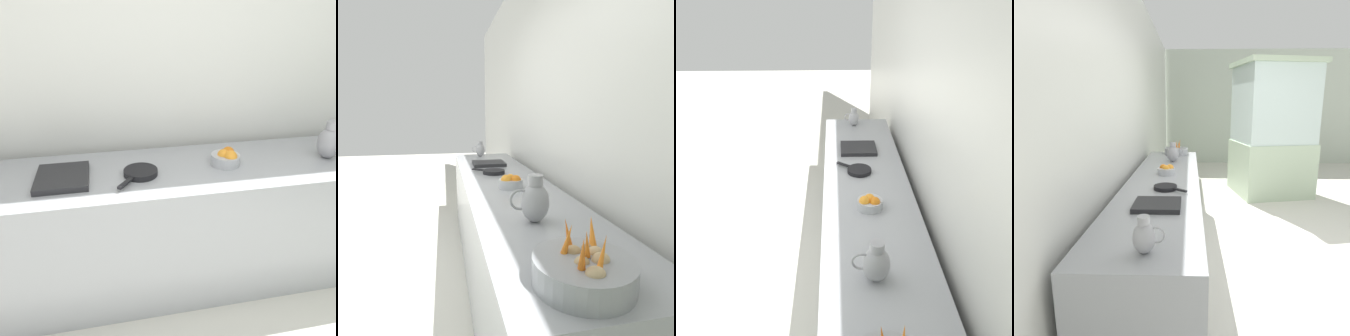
# 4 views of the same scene
# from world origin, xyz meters

# --- Properties ---
(tile_wall_left) EXTENTS (0.10, 9.36, 3.00)m
(tile_wall_left) POSITION_xyz_m (-1.95, 0.44, 1.50)
(tile_wall_left) COLOR silver
(tile_wall_left) RESTS_ON ground_plane
(prep_counter) EXTENTS (0.70, 3.36, 0.87)m
(prep_counter) POSITION_xyz_m (-1.49, -0.06, 0.44)
(prep_counter) COLOR #9EA0A5
(prep_counter) RESTS_ON ground_plane
(orange_bowl) EXTENTS (0.18, 0.18, 0.11)m
(orange_bowl) POSITION_xyz_m (-1.48, 0.13, 0.92)
(orange_bowl) COLOR #ADAFB5
(orange_bowl) RESTS_ON prep_counter
(metal_pitcher_tall) EXTENTS (0.21, 0.15, 0.25)m
(metal_pitcher_tall) POSITION_xyz_m (-1.45, 0.83, 0.99)
(metal_pitcher_tall) COLOR #939399
(metal_pitcher_tall) RESTS_ON prep_counter
(counter_sink_basin) EXTENTS (0.34, 0.30, 0.04)m
(counter_sink_basin) POSITION_xyz_m (-1.46, -0.88, 0.89)
(counter_sink_basin) COLOR #232326
(counter_sink_basin) RESTS_ON prep_counter
(skillet_on_counter) EXTENTS (0.30, 0.26, 0.03)m
(skillet_on_counter) POSITION_xyz_m (-1.44, -0.42, 0.89)
(skillet_on_counter) COLOR black
(skillet_on_counter) RESTS_ON prep_counter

